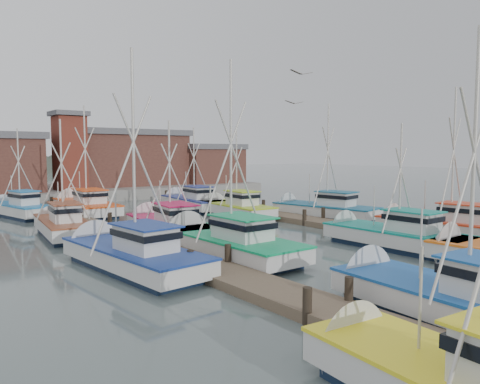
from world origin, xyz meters
TOP-DOWN VIEW (x-y plane):
  - ground at (0.00, 0.00)m, footprint 260.00×260.00m
  - dock_left at (-7.00, 4.04)m, footprint 2.30×46.00m
  - dock_right at (7.00, 4.04)m, footprint 2.30×46.00m
  - quay at (0.00, 37.00)m, footprint 44.00×16.00m
  - shed_center at (6.00, 37.00)m, footprint 14.84×9.54m
  - shed_right at (17.00, 34.00)m, footprint 8.48×6.36m
  - lookout_tower at (-2.00, 33.00)m, footprint 3.60×3.60m
  - boat_0 at (-4.12, -11.43)m, footprint 3.97×9.48m
  - boat_4 at (-4.40, 0.71)m, footprint 4.34×9.89m
  - boat_5 at (4.19, -3.38)m, footprint 3.17×8.91m
  - boat_6 at (-9.55, 1.03)m, footprint 4.36×9.69m
  - boat_7 at (9.70, -3.35)m, footprint 4.07×9.42m
  - boat_8 at (-4.12, 7.35)m, footprint 4.08×9.64m
  - boat_9 at (4.69, 12.14)m, footprint 3.22×8.81m
  - boat_10 at (-9.37, 11.65)m, footprint 3.43×8.44m
  - boat_11 at (9.89, 7.15)m, footprint 4.40×9.52m
  - boat_12 at (-4.56, 21.43)m, footprint 4.17×10.44m
  - boat_13 at (4.56, 18.54)m, footprint 3.54×9.31m
  - boat_14 at (-9.66, 22.84)m, footprint 4.00×8.34m
  - gull_near at (-0.71, -1.28)m, footprint 1.54×0.60m
  - gull_far at (3.21, 3.30)m, footprint 1.55×0.62m

SIDE VIEW (x-z plane):
  - ground at x=0.00m, z-range 0.00..0.00m
  - dock_left at x=-7.00m, z-range -0.54..0.96m
  - dock_right at x=7.00m, z-range -0.54..0.96m
  - quay at x=0.00m, z-range 0.00..1.20m
  - boat_5 at x=4.19m, z-range -3.18..4.53m
  - boat_9 at x=4.69m, z-range -3.26..4.62m
  - boat_8 at x=-4.12m, z-range -3.40..4.75m
  - boat_13 at x=4.56m, z-range -3.54..4.90m
  - boat_14 at x=-9.66m, z-range -3.27..4.63m
  - boat_10 at x=-9.37m, z-range -3.36..4.72m
  - boat_0 at x=-4.12m, z-range -4.29..5.66m
  - boat_12 at x=-4.56m, z-range -4.45..5.82m
  - boat_11 at x=9.89m, z-range -4.32..5.69m
  - boat_7 at x=9.70m, z-range -4.40..5.77m
  - boat_4 at x=-4.40m, z-range -4.75..6.13m
  - boat_6 at x=-9.55m, z-range -4.69..6.07m
  - shed_right at x=17.00m, z-range 1.24..6.44m
  - shed_center at x=6.00m, z-range 1.24..8.14m
  - lookout_tower at x=-2.00m, z-range 1.30..9.80m
  - gull_far at x=3.21m, z-range 8.47..8.71m
  - gull_near at x=-0.71m, z-range 9.38..9.62m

